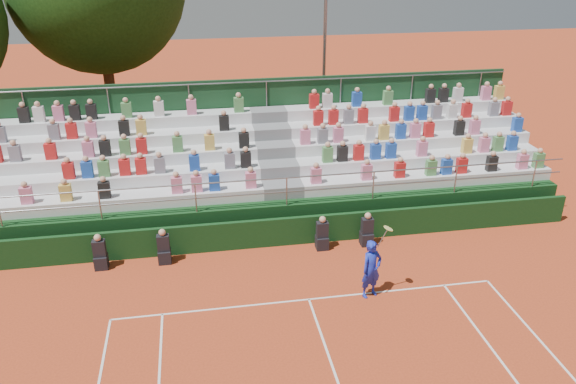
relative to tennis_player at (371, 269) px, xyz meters
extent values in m
plane|color=#BC431F|center=(-1.78, 0.09, -0.89)|extent=(90.00, 90.00, 0.00)
cube|color=white|center=(-1.78, 0.09, -0.88)|extent=(11.00, 0.06, 0.01)
cube|color=white|center=(-1.78, -3.11, -0.88)|extent=(0.06, 6.40, 0.01)
cube|color=black|center=(-1.78, 3.29, -0.39)|extent=(20.00, 0.15, 1.00)
cube|color=black|center=(-7.81, 2.84, -0.67)|extent=(0.40, 0.40, 0.44)
cube|color=black|center=(-7.81, 2.84, -0.19)|extent=(0.38, 0.25, 0.55)
sphere|color=tan|center=(-7.81, 2.84, 0.19)|extent=(0.22, 0.22, 0.22)
cube|color=black|center=(-5.88, 2.84, -0.67)|extent=(0.40, 0.40, 0.44)
cube|color=black|center=(-5.88, 2.84, -0.19)|extent=(0.38, 0.25, 0.55)
sphere|color=tan|center=(-5.88, 2.84, 0.19)|extent=(0.22, 0.22, 0.22)
cube|color=black|center=(-0.77, 2.84, -0.67)|extent=(0.40, 0.40, 0.44)
cube|color=black|center=(-0.77, 2.84, -0.19)|extent=(0.38, 0.25, 0.55)
sphere|color=tan|center=(-0.77, 2.84, 0.19)|extent=(0.22, 0.22, 0.22)
cube|color=black|center=(0.76, 2.84, -0.67)|extent=(0.40, 0.40, 0.44)
cube|color=black|center=(0.76, 2.84, -0.19)|extent=(0.38, 0.25, 0.55)
sphere|color=tan|center=(0.76, 2.84, 0.19)|extent=(0.22, 0.22, 0.22)
cube|color=black|center=(-1.78, 6.39, -0.29)|extent=(20.00, 5.20, 1.20)
cube|color=silver|center=(-7.13, 4.71, 0.52)|extent=(9.30, 0.85, 0.42)
cube|color=silver|center=(3.57, 4.71, 0.52)|extent=(9.30, 0.85, 0.42)
cube|color=slate|center=(-1.78, 4.71, 0.52)|extent=(1.40, 0.85, 0.42)
cube|color=silver|center=(-7.13, 5.56, 0.94)|extent=(9.30, 0.85, 0.42)
cube|color=silver|center=(3.57, 5.56, 0.94)|extent=(9.30, 0.85, 0.42)
cube|color=slate|center=(-1.78, 5.56, 0.94)|extent=(1.40, 0.85, 0.42)
cube|color=silver|center=(-7.13, 6.41, 1.36)|extent=(9.30, 0.85, 0.42)
cube|color=silver|center=(3.57, 6.41, 1.36)|extent=(9.30, 0.85, 0.42)
cube|color=slate|center=(-1.78, 6.41, 1.36)|extent=(1.40, 0.85, 0.42)
cube|color=silver|center=(-7.13, 7.26, 1.78)|extent=(9.30, 0.85, 0.42)
cube|color=silver|center=(3.57, 7.26, 1.78)|extent=(9.30, 0.85, 0.42)
cube|color=slate|center=(-1.78, 7.26, 1.78)|extent=(1.40, 0.85, 0.42)
cube|color=silver|center=(-7.13, 8.11, 2.20)|extent=(9.30, 0.85, 0.42)
cube|color=silver|center=(3.57, 8.11, 2.20)|extent=(9.30, 0.85, 0.42)
cube|color=slate|center=(-1.78, 8.11, 2.20)|extent=(1.40, 0.85, 0.42)
cube|color=#183E21|center=(-1.78, 8.64, 1.31)|extent=(20.00, 0.12, 4.40)
cylinder|color=gray|center=(-1.78, 3.84, 1.31)|extent=(20.00, 0.05, 0.05)
cylinder|color=gray|center=(-1.78, 8.54, 3.41)|extent=(20.00, 0.05, 0.05)
cube|color=pink|center=(-10.12, 4.56, 1.01)|extent=(0.36, 0.24, 0.56)
cube|color=gold|center=(-8.91, 4.56, 1.01)|extent=(0.36, 0.24, 0.56)
cube|color=black|center=(-7.70, 4.56, 1.01)|extent=(0.36, 0.24, 0.56)
cube|color=pink|center=(-5.37, 4.56, 1.01)|extent=(0.36, 0.24, 0.56)
cube|color=pink|center=(-4.72, 4.56, 1.01)|extent=(0.36, 0.24, 0.56)
cube|color=#1E4CB2|center=(-4.13, 4.56, 1.01)|extent=(0.36, 0.24, 0.56)
cube|color=pink|center=(-2.90, 4.56, 1.01)|extent=(0.36, 0.24, 0.56)
cube|color=red|center=(-8.90, 5.41, 1.43)|extent=(0.36, 0.24, 0.56)
cube|color=#1E4CB2|center=(-8.31, 5.41, 1.43)|extent=(0.36, 0.24, 0.56)
cube|color=#4C8C4C|center=(-7.77, 5.41, 1.43)|extent=(0.36, 0.24, 0.56)
cube|color=red|center=(-7.09, 5.41, 1.43)|extent=(0.36, 0.24, 0.56)
cube|color=red|center=(-6.55, 5.41, 1.43)|extent=(0.36, 0.24, 0.56)
cube|color=slate|center=(-5.92, 5.41, 1.43)|extent=(0.36, 0.24, 0.56)
cube|color=#1E4CB2|center=(-4.74, 5.41, 1.43)|extent=(0.36, 0.24, 0.56)
cube|color=slate|center=(-3.53, 5.41, 1.43)|extent=(0.36, 0.24, 0.56)
cube|color=black|center=(-2.96, 5.41, 1.43)|extent=(0.36, 0.24, 0.56)
cube|color=slate|center=(-10.72, 6.26, 1.85)|extent=(0.36, 0.24, 0.56)
cube|color=red|center=(-9.58, 6.26, 1.85)|extent=(0.36, 0.24, 0.56)
cube|color=pink|center=(-8.33, 6.26, 1.85)|extent=(0.36, 0.24, 0.56)
cube|color=black|center=(-7.77, 6.26, 1.85)|extent=(0.36, 0.24, 0.56)
cube|color=#4C8C4C|center=(-7.10, 6.26, 1.85)|extent=(0.36, 0.24, 0.56)
cube|color=red|center=(-6.53, 6.26, 1.85)|extent=(0.36, 0.24, 0.56)
cube|color=#4C8C4C|center=(-5.28, 6.26, 1.85)|extent=(0.36, 0.24, 0.56)
cube|color=gold|center=(-4.16, 6.26, 1.85)|extent=(0.36, 0.24, 0.56)
cube|color=black|center=(-2.93, 6.26, 1.85)|extent=(0.36, 0.24, 0.56)
cube|color=slate|center=(-11.34, 7.11, 2.27)|extent=(0.36, 0.24, 0.56)
cube|color=slate|center=(-9.56, 7.11, 2.27)|extent=(0.36, 0.24, 0.56)
cube|color=red|center=(-8.96, 7.11, 2.27)|extent=(0.36, 0.24, 0.56)
cube|color=pink|center=(-8.29, 7.11, 2.27)|extent=(0.36, 0.24, 0.56)
cube|color=black|center=(-7.15, 7.11, 2.27)|extent=(0.36, 0.24, 0.56)
cube|color=gold|center=(-6.55, 7.11, 2.27)|extent=(0.36, 0.24, 0.56)
cube|color=black|center=(-3.57, 7.11, 2.27)|extent=(0.36, 0.24, 0.56)
cube|color=black|center=(-10.68, 7.96, 2.69)|extent=(0.36, 0.24, 0.56)
cube|color=silver|center=(-10.17, 7.96, 2.69)|extent=(0.36, 0.24, 0.56)
cube|color=pink|center=(-9.50, 7.96, 2.69)|extent=(0.36, 0.24, 0.56)
cube|color=black|center=(-8.93, 7.96, 2.69)|extent=(0.36, 0.24, 0.56)
cube|color=black|center=(-8.34, 7.96, 2.69)|extent=(0.36, 0.24, 0.56)
cube|color=#4C8C4C|center=(-7.09, 7.96, 2.69)|extent=(0.36, 0.24, 0.56)
cube|color=silver|center=(-5.92, 7.96, 2.69)|extent=(0.36, 0.24, 0.56)
cube|color=pink|center=(-4.71, 7.96, 2.69)|extent=(0.36, 0.24, 0.56)
cube|color=#4C8C4C|center=(-2.93, 7.96, 2.69)|extent=(0.36, 0.24, 0.56)
cube|color=pink|center=(-0.63, 4.56, 1.01)|extent=(0.36, 0.24, 0.56)
cube|color=pink|center=(1.19, 4.56, 1.01)|extent=(0.36, 0.24, 0.56)
cube|color=red|center=(2.42, 4.56, 1.01)|extent=(0.36, 0.24, 0.56)
cube|color=#4C8C4C|center=(3.59, 4.56, 1.01)|extent=(0.36, 0.24, 0.56)
cube|color=#1E4CB2|center=(4.18, 4.56, 1.01)|extent=(0.36, 0.24, 0.56)
cube|color=red|center=(4.76, 4.56, 1.01)|extent=(0.36, 0.24, 0.56)
cube|color=black|center=(5.94, 4.56, 1.01)|extent=(0.36, 0.24, 0.56)
cube|color=pink|center=(7.15, 4.56, 1.01)|extent=(0.36, 0.24, 0.56)
cube|color=#4C8C4C|center=(7.80, 4.56, 1.01)|extent=(0.36, 0.24, 0.56)
cube|color=#4C8C4C|center=(-0.02, 5.41, 1.43)|extent=(0.36, 0.24, 0.56)
cube|color=black|center=(0.53, 5.41, 1.43)|extent=(0.36, 0.24, 0.56)
cube|color=red|center=(1.13, 5.41, 1.43)|extent=(0.36, 0.24, 0.56)
cube|color=#1E4CB2|center=(1.77, 5.41, 1.43)|extent=(0.36, 0.24, 0.56)
cube|color=#1E4CB2|center=(2.35, 5.41, 1.43)|extent=(0.36, 0.24, 0.56)
cube|color=pink|center=(3.55, 5.41, 1.43)|extent=(0.36, 0.24, 0.56)
cube|color=gold|center=(5.33, 5.41, 1.43)|extent=(0.36, 0.24, 0.56)
cube|color=pink|center=(6.01, 5.41, 1.43)|extent=(0.36, 0.24, 0.56)
cube|color=#4C8C4C|center=(6.57, 5.41, 1.43)|extent=(0.36, 0.24, 0.56)
cube|color=#1E4CB2|center=(7.15, 5.41, 1.43)|extent=(0.36, 0.24, 0.56)
cube|color=pink|center=(-0.67, 6.26, 1.85)|extent=(0.36, 0.24, 0.56)
cube|color=slate|center=(-0.02, 6.26, 1.85)|extent=(0.36, 0.24, 0.56)
cube|color=pink|center=(0.58, 6.26, 1.85)|extent=(0.36, 0.24, 0.56)
cube|color=silver|center=(1.81, 6.26, 1.85)|extent=(0.36, 0.24, 0.56)
cube|color=gold|center=(2.34, 6.26, 1.85)|extent=(0.36, 0.24, 0.56)
cube|color=#1E4CB2|center=(3.00, 6.26, 1.85)|extent=(0.36, 0.24, 0.56)
cube|color=pink|center=(3.58, 6.26, 1.85)|extent=(0.36, 0.24, 0.56)
cube|color=red|center=(4.13, 6.26, 1.85)|extent=(0.36, 0.24, 0.56)
cube|color=black|center=(5.36, 6.26, 1.85)|extent=(0.36, 0.24, 0.56)
cube|color=pink|center=(5.99, 6.26, 1.85)|extent=(0.36, 0.24, 0.56)
cube|color=#1E4CB2|center=(7.77, 6.26, 1.85)|extent=(0.36, 0.24, 0.56)
cube|color=red|center=(0.00, 7.11, 2.27)|extent=(0.36, 0.24, 0.56)
cube|color=red|center=(0.59, 7.11, 2.27)|extent=(0.36, 0.24, 0.56)
cube|color=slate|center=(1.19, 7.11, 2.27)|extent=(0.36, 0.24, 0.56)
cube|color=red|center=(1.76, 7.11, 2.27)|extent=(0.36, 0.24, 0.56)
cube|color=red|center=(3.01, 7.11, 2.27)|extent=(0.36, 0.24, 0.56)
cube|color=#1E4CB2|center=(3.62, 7.11, 2.27)|extent=(0.36, 0.24, 0.56)
cube|color=#1E4CB2|center=(4.15, 7.11, 2.27)|extent=(0.36, 0.24, 0.56)
cube|color=slate|center=(4.76, 7.11, 2.27)|extent=(0.36, 0.24, 0.56)
cube|color=silver|center=(5.41, 7.11, 2.27)|extent=(0.36, 0.24, 0.56)
cube|color=red|center=(6.02, 7.11, 2.27)|extent=(0.36, 0.24, 0.56)
cube|color=slate|center=(7.17, 7.11, 2.27)|extent=(0.36, 0.24, 0.56)
cube|color=red|center=(7.73, 7.11, 2.27)|extent=(0.36, 0.24, 0.56)
cube|color=red|center=(0.01, 7.96, 2.69)|extent=(0.36, 0.24, 0.56)
cube|color=silver|center=(0.55, 7.96, 2.69)|extent=(0.36, 0.24, 0.56)
cube|color=#1E4CB2|center=(1.74, 7.96, 2.69)|extent=(0.36, 0.24, 0.56)
cube|color=#4C8C4C|center=(3.02, 7.96, 2.69)|extent=(0.36, 0.24, 0.56)
cube|color=black|center=(4.81, 7.96, 2.69)|extent=(0.36, 0.24, 0.56)
cube|color=black|center=(5.37, 7.96, 2.69)|extent=(0.36, 0.24, 0.56)
cube|color=silver|center=(5.99, 7.96, 2.69)|extent=(0.36, 0.24, 0.56)
cube|color=pink|center=(7.22, 7.96, 2.69)|extent=(0.36, 0.24, 0.56)
cube|color=gold|center=(7.80, 7.96, 2.69)|extent=(0.36, 0.24, 0.56)
imported|color=#192CC0|center=(0.00, 0.00, -0.01)|extent=(0.75, 0.62, 1.77)
cylinder|color=gray|center=(0.25, 0.00, 0.96)|extent=(0.26, 0.03, 0.51)
cylinder|color=#E5D866|center=(0.40, 0.00, 1.26)|extent=(0.26, 0.28, 0.14)
cylinder|color=#3B2815|center=(-8.51, 14.65, 1.28)|extent=(0.50, 0.50, 4.33)
cylinder|color=gray|center=(1.64, 13.21, 2.88)|extent=(0.16, 0.16, 7.54)
camera|label=1|loc=(-4.63, -12.89, 8.60)|focal=35.00mm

